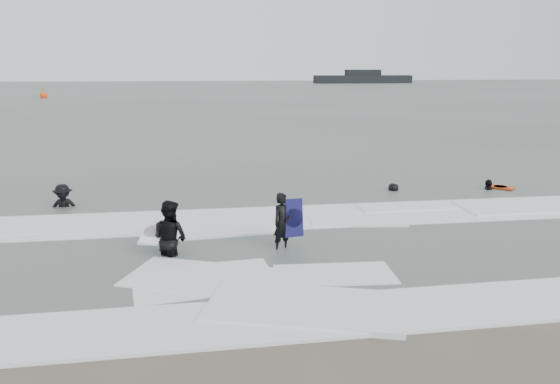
{
  "coord_description": "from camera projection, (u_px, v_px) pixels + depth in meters",
  "views": [
    {
      "loc": [
        -2.19,
        -9.69,
        4.54
      ],
      "look_at": [
        0.0,
        5.0,
        1.1
      ],
      "focal_mm": 35.0,
      "sensor_mm": 36.0,
      "label": 1
    }
  ],
  "objects": [
    {
      "name": "ground",
      "position": [
        318.0,
        304.0,
        10.68
      ],
      "size": [
        320.0,
        320.0,
        0.0
      ],
      "primitive_type": "plane",
      "color": "brown",
      "rests_on": "ground"
    },
    {
      "name": "sea",
      "position": [
        211.0,
        94.0,
        87.75
      ],
      "size": [
        320.0,
        320.0,
        0.0
      ],
      "primitive_type": "plane",
      "color": "#47544C",
      "rests_on": "ground"
    },
    {
      "name": "surfer_centre",
      "position": [
        283.0,
        251.0,
        13.71
      ],
      "size": [
        0.66,
        0.59,
        1.52
      ],
      "primitive_type": "imported",
      "rotation": [
        0.0,
        0.0,
        0.52
      ],
      "color": "black",
      "rests_on": "ground"
    },
    {
      "name": "surfer_wading",
      "position": [
        171.0,
        255.0,
        13.41
      ],
      "size": [
        1.2,
        1.16,
        1.94
      ],
      "primitive_type": "imported",
      "rotation": [
        0.0,
        0.0,
        2.49
      ],
      "color": "black",
      "rests_on": "ground"
    },
    {
      "name": "surfer_breaker",
      "position": [
        64.0,
        209.0,
        17.74
      ],
      "size": [
        1.13,
        0.7,
        1.67
      ],
      "primitive_type": "imported",
      "rotation": [
        0.0,
        0.0,
        0.08
      ],
      "color": "black",
      "rests_on": "ground"
    },
    {
      "name": "surfer_right_near",
      "position": [
        488.0,
        191.0,
        20.33
      ],
      "size": [
        0.91,
        0.94,
        1.58
      ],
      "primitive_type": "imported",
      "rotation": [
        0.0,
        0.0,
        -2.31
      ],
      "color": "black",
      "rests_on": "ground"
    },
    {
      "name": "surfer_right_far",
      "position": [
        393.0,
        192.0,
        20.16
      ],
      "size": [
        0.81,
        0.62,
        1.47
      ],
      "primitive_type": "imported",
      "rotation": [
        0.0,
        0.0,
        -2.9
      ],
      "color": "black",
      "rests_on": "ground"
    },
    {
      "name": "surf_foam",
      "position": [
        287.0,
        243.0,
        14.23
      ],
      "size": [
        30.03,
        9.06,
        0.09
      ],
      "color": "white",
      "rests_on": "ground"
    },
    {
      "name": "bodyboards",
      "position": [
        344.0,
        209.0,
        15.83
      ],
      "size": [
        13.18,
        6.36,
        1.25
      ],
      "color": "#0E0E41",
      "rests_on": "ground"
    },
    {
      "name": "buoy",
      "position": [
        44.0,
        95.0,
        77.52
      ],
      "size": [
        1.0,
        1.0,
        1.65
      ],
      "color": "#F6470A",
      "rests_on": "ground"
    },
    {
      "name": "vessel_horizon",
      "position": [
        363.0,
        78.0,
        144.08
      ],
      "size": [
        25.77,
        4.6,
        3.5
      ],
      "color": "black",
      "rests_on": "ground"
    }
  ]
}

